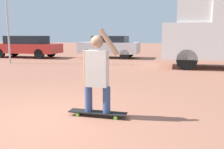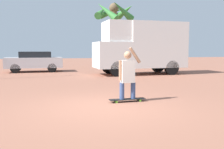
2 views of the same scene
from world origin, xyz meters
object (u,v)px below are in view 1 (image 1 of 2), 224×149
(parked_car_silver, at_px, (110,46))
(skateboard, at_px, (98,113))
(parked_car_red, at_px, (26,46))
(person_skateboarder, at_px, (97,70))

(parked_car_silver, bearing_deg, skateboard, -76.09)
(skateboard, height_order, parked_car_red, parked_car_red)
(skateboard, distance_m, person_skateboarder, 0.79)
(person_skateboarder, relative_size, parked_car_silver, 0.40)
(person_skateboarder, bearing_deg, parked_car_red, 128.61)
(parked_car_silver, distance_m, parked_car_red, 5.51)
(skateboard, relative_size, person_skateboarder, 0.71)
(skateboard, bearing_deg, parked_car_red, 128.61)
(person_skateboarder, height_order, parked_car_silver, person_skateboarder)
(skateboard, relative_size, parked_car_silver, 0.29)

